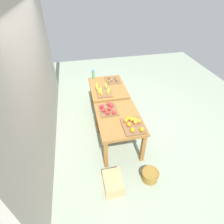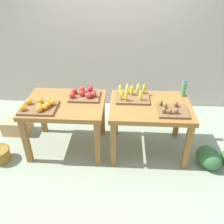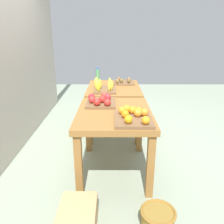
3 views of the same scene
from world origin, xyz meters
name	(u,v)px [view 2 (image 2 of 3)]	position (x,y,z in m)	size (l,w,h in m)	color
ground_plane	(108,147)	(0.00, 0.00, 0.00)	(8.00, 8.00, 0.00)	gray
back_wall	(113,20)	(0.00, 1.35, 1.50)	(4.40, 0.12, 3.00)	#BCB2A7
display_table_left	(65,109)	(-0.56, 0.00, 0.63)	(1.04, 0.80, 0.73)	olive
display_table_right	(150,112)	(0.56, 0.00, 0.63)	(1.04, 0.80, 0.73)	olive
orange_bin	(40,106)	(-0.82, -0.18, 0.77)	(0.44, 0.36, 0.11)	brown
apple_bin	(84,94)	(-0.32, 0.16, 0.77)	(0.40, 0.34, 0.11)	brown
banana_crate	(132,96)	(0.32, 0.14, 0.78)	(0.44, 0.32, 0.17)	brown
kiwi_bin	(172,110)	(0.80, -0.17, 0.76)	(0.36, 0.32, 0.10)	brown
water_bottle	(184,89)	(1.02, 0.27, 0.84)	(0.07, 0.07, 0.22)	#4C8C59
watermelon_pile	(217,158)	(1.44, -0.28, 0.13)	(0.70, 0.45, 0.28)	#316C2E
cardboard_produce_box	(17,126)	(-1.44, 0.30, 0.11)	(0.40, 0.30, 0.23)	tan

